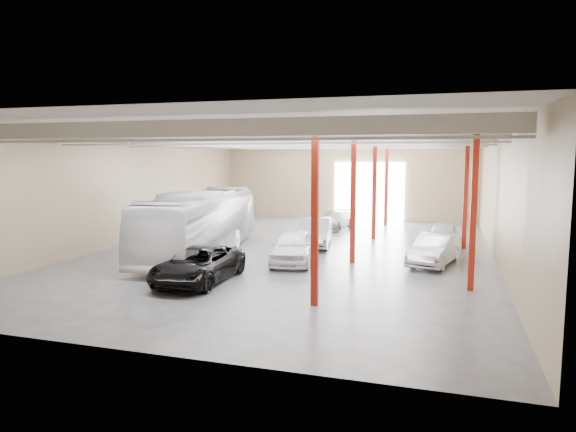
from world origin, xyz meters
The scene contains 8 objects.
depot_shell centered at (0.13, 0.48, 4.98)m, with size 22.12×32.12×7.06m.
coach_bus centered at (-4.81, -2.39, 1.81)m, with size 3.05×13.02×3.63m, color white.
black_sedan centered at (-2.00, -8.11, 0.79)m, with size 2.61×5.67×1.58m, color black.
car_row_a centered at (0.83, -2.91, 0.86)m, with size 2.04×5.06×1.72m, color white.
car_row_b centered at (0.68, 2.34, 0.86)m, with size 1.82×5.23×1.72m, color #A0A0A4.
car_row_c centered at (0.31, 9.78, 0.68)m, with size 1.91×4.69×1.36m, color slate.
car_right_near centered at (7.92, -1.16, 0.79)m, with size 1.68×4.81×1.59m, color #BBBCC1.
car_right_far centered at (8.30, 4.04, 0.76)m, with size 1.80×4.47×1.52m, color silver.
Camera 1 is at (8.44, -28.24, 5.64)m, focal length 32.00 mm.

